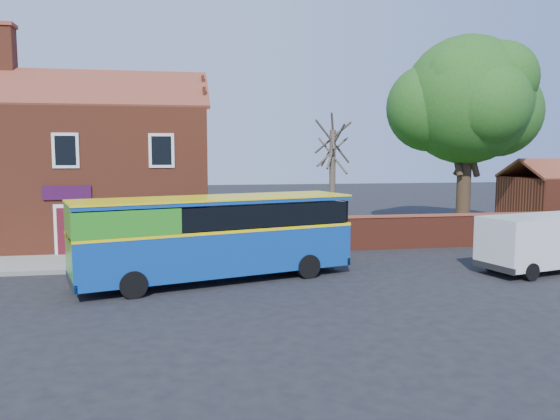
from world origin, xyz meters
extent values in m
plane|color=black|center=(0.00, 0.00, 0.00)|extent=(120.00, 120.00, 0.00)
cube|color=gray|center=(-7.00, 5.75, 0.06)|extent=(18.00, 3.50, 0.12)
cube|color=slate|center=(-7.00, 4.00, 0.07)|extent=(18.00, 0.15, 0.14)
cube|color=#426B28|center=(13.00, 13.00, 0.02)|extent=(26.00, 12.00, 0.04)
cube|color=brown|center=(-7.00, 11.50, 3.25)|extent=(12.00, 8.00, 6.50)
cube|color=brown|center=(-7.00, 9.50, 7.50)|extent=(12.30, 4.08, 2.16)
cube|color=brown|center=(-7.00, 13.50, 7.50)|extent=(12.30, 4.08, 2.16)
cube|color=brown|center=(-10.40, 11.50, 9.40)|extent=(0.90, 0.90, 2.20)
cube|color=black|center=(-7.00, 7.47, 4.60)|extent=(1.10, 0.06, 1.50)
cube|color=#4C0F19|center=(-7.00, 7.45, 1.10)|extent=(0.95, 0.04, 2.10)
cube|color=silver|center=(-7.00, 7.47, 1.15)|extent=(1.20, 0.06, 2.30)
cube|color=#300B2F|center=(-7.00, 7.44, 2.80)|extent=(2.00, 0.06, 0.60)
cube|color=maroon|center=(13.00, 7.00, 0.75)|extent=(22.00, 0.30, 1.50)
cube|color=brown|center=(13.00, 7.00, 1.55)|extent=(22.00, 0.38, 0.10)
cube|color=#0E3F9B|center=(-0.99, 1.97, 1.11)|extent=(9.98, 5.04, 1.54)
cube|color=yellow|center=(-0.99, 1.97, 1.88)|extent=(10.01, 5.06, 0.10)
cube|color=black|center=(-0.99, 1.97, 2.34)|extent=(9.62, 4.95, 0.77)
cube|color=#2B921F|center=(-4.07, 1.08, 2.34)|extent=(3.85, 3.29, 0.82)
cube|color=#0E3F9B|center=(-0.99, 1.97, 2.86)|extent=(9.98, 5.04, 0.14)
cube|color=yellow|center=(-0.99, 1.97, 2.94)|extent=(10.03, 5.09, 0.06)
cylinder|color=black|center=(-3.66, 0.02, 0.44)|extent=(0.92, 0.51, 0.87)
cylinder|color=black|center=(-4.29, 2.19, 0.44)|extent=(0.92, 0.51, 0.87)
cylinder|color=black|center=(2.30, 1.76, 0.44)|extent=(0.92, 0.51, 0.87)
cylinder|color=black|center=(1.67, 3.93, 0.44)|extent=(0.92, 0.51, 0.87)
cube|color=silver|center=(11.25, 1.28, 1.22)|extent=(5.21, 3.09, 1.86)
cylinder|color=black|center=(9.96, 0.00, 0.32)|extent=(0.68, 0.37, 0.64)
cylinder|color=black|center=(9.51, 1.78, 0.32)|extent=(0.68, 0.37, 0.64)
cylinder|color=black|center=(12.54, 2.55, 0.32)|extent=(0.68, 0.37, 0.64)
cylinder|color=black|center=(13.66, 11.69, 2.28)|extent=(0.79, 0.79, 4.56)
sphere|color=#2C6920|center=(13.66, 11.69, 7.44)|extent=(7.14, 7.14, 7.14)
sphere|color=#2C6920|center=(15.74, 12.08, 6.85)|extent=(5.16, 5.16, 5.16)
sphere|color=#2C6920|center=(11.77, 12.28, 7.04)|extent=(4.96, 4.96, 4.96)
cylinder|color=#4C4238|center=(5.59, 10.53, 2.84)|extent=(0.32, 0.32, 5.68)
cylinder|color=#4C4238|center=(5.59, 10.53, 4.87)|extent=(0.33, 2.77, 2.23)
cylinder|color=#4C4238|center=(5.59, 10.53, 4.67)|extent=(1.45, 2.05, 2.04)
cylinder|color=#4C4238|center=(5.59, 10.53, 5.08)|extent=(2.33, 1.07, 2.27)
camera|label=1|loc=(-2.03, -17.08, 4.50)|focal=35.00mm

